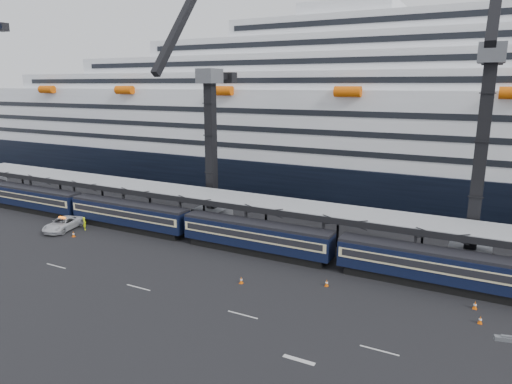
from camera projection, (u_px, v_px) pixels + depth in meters
ground at (282, 301)px, 42.88m from camera, size 260.00×260.00×0.00m
lane_markings at (351, 352)px, 34.69m from camera, size 111.00×4.27×0.02m
train at (281, 240)px, 53.09m from camera, size 133.05×3.00×4.05m
canopy at (332, 212)px, 53.74m from camera, size 130.00×6.25×5.53m
cruise_ship at (385, 128)px, 80.19m from camera, size 214.09×28.84×34.00m
crane_dark_near at (209, 141)px, 65.17m from camera, size 4.50×17.75×35.08m
crane_dark_mid at (481, 148)px, 48.21m from camera, size 4.50×18.24×39.64m
pickup_truck at (63, 224)px, 63.57m from camera, size 4.32×6.87×1.77m
worker at (85, 223)px, 63.73m from camera, size 0.80×0.76×1.83m
traffic_cone_a at (73, 234)px, 60.85m from camera, size 0.39×0.39×0.78m
traffic_cone_b at (63, 231)px, 62.29m from camera, size 0.39×0.39×0.77m
traffic_cone_c at (241, 280)px, 46.62m from camera, size 0.38×0.38×0.76m
traffic_cone_d at (327, 283)px, 45.96m from camera, size 0.37×0.37×0.74m
traffic_cone_e at (480, 320)px, 38.78m from camera, size 0.36×0.36×0.72m
traffic_cone_f at (475, 305)px, 41.31m from camera, size 0.38×0.38×0.76m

